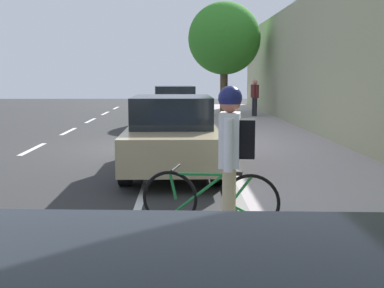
% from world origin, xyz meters
% --- Properties ---
extents(ground, '(57.56, 57.56, 0.00)m').
position_xyz_m(ground, '(0.00, 0.00, 0.00)').
color(ground, '#2D2D2D').
extents(sidewalk, '(3.22, 35.98, 0.15)m').
position_xyz_m(sidewalk, '(3.36, 0.00, 0.07)').
color(sidewalk, '#B0A2A4').
rests_on(sidewalk, ground).
extents(curb_edge, '(0.16, 35.98, 0.15)m').
position_xyz_m(curb_edge, '(1.67, 0.00, 0.07)').
color(curb_edge, gray).
rests_on(curb_edge, ground).
extents(lane_stripe_centre, '(0.14, 35.80, 0.01)m').
position_xyz_m(lane_stripe_centre, '(-3.10, -0.09, 0.00)').
color(lane_stripe_centre, white).
rests_on(lane_stripe_centre, ground).
extents(lane_stripe_bike_edge, '(0.12, 35.98, 0.01)m').
position_xyz_m(lane_stripe_bike_edge, '(0.20, 0.00, 0.00)').
color(lane_stripe_bike_edge, white).
rests_on(lane_stripe_bike_edge, ground).
extents(building_facade, '(0.50, 35.98, 4.61)m').
position_xyz_m(building_facade, '(5.22, 0.00, 2.30)').
color(building_facade, '#9FA17B').
rests_on(building_facade, ground).
extents(parked_sedan_tan_second, '(1.86, 4.41, 1.52)m').
position_xyz_m(parked_sedan_tan_second, '(0.66, -3.15, 0.75)').
color(parked_sedan_tan_second, tan).
rests_on(parked_sedan_tan_second, ground).
extents(parked_sedan_white_mid, '(2.05, 4.50, 1.52)m').
position_xyz_m(parked_sedan_white_mid, '(0.55, 6.95, 0.75)').
color(parked_sedan_white_mid, white).
rests_on(parked_sedan_white_mid, ground).
extents(bicycle_at_curb, '(1.73, 0.53, 0.78)m').
position_xyz_m(bicycle_at_curb, '(1.21, -7.02, 0.39)').
color(bicycle_at_curb, black).
rests_on(bicycle_at_curb, ground).
extents(cyclist_with_backpack, '(0.45, 0.61, 1.82)m').
position_xyz_m(cyclist_with_backpack, '(1.43, -7.48, 1.12)').
color(cyclist_with_backpack, '#C6B284').
rests_on(cyclist_with_backpack, ground).
extents(street_tree_mid_block, '(3.39, 3.39, 5.21)m').
position_xyz_m(street_tree_mid_block, '(2.87, 10.50, 3.65)').
color(street_tree_mid_block, '#473C29').
rests_on(street_tree_mid_block, sidewalk).
extents(pedestrian_on_phone, '(0.32, 0.60, 1.62)m').
position_xyz_m(pedestrian_on_phone, '(4.09, 8.76, 1.06)').
color(pedestrian_on_phone, black).
rests_on(pedestrian_on_phone, sidewalk).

